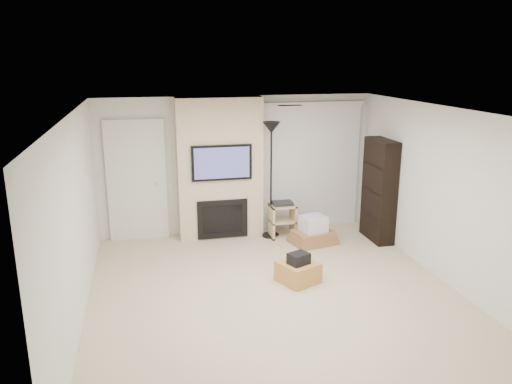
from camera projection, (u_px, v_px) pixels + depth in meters
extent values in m
cube|color=beige|center=(275.00, 295.00, 6.85)|extent=(5.00, 5.50, 0.00)
cube|color=white|center=(277.00, 112.00, 6.19)|extent=(5.00, 5.50, 0.00)
cube|color=silver|center=(237.00, 165.00, 9.10)|extent=(5.00, 0.00, 2.50)
cube|color=silver|center=(367.00, 308.00, 3.93)|extent=(5.00, 0.00, 2.50)
cube|color=silver|center=(75.00, 222.00, 5.98)|extent=(0.00, 5.50, 2.50)
cube|color=silver|center=(447.00, 197.00, 7.06)|extent=(0.00, 5.50, 2.50)
cube|color=silver|center=(290.00, 106.00, 7.03)|extent=(0.35, 0.18, 0.01)
cube|color=#BF8341|center=(298.00, 272.00, 7.22)|extent=(0.66, 0.66, 0.30)
cube|color=black|center=(299.00, 259.00, 7.11)|extent=(0.35, 0.32, 0.16)
cube|color=beige|center=(220.00, 168.00, 8.84)|extent=(1.50, 0.40, 2.50)
cube|color=black|center=(222.00, 163.00, 8.59)|extent=(1.05, 0.06, 0.62)
cube|color=navy|center=(222.00, 163.00, 8.55)|extent=(0.96, 0.00, 0.54)
cube|color=black|center=(223.00, 219.00, 8.87)|extent=(0.90, 0.04, 0.70)
cube|color=black|center=(223.00, 219.00, 8.86)|extent=(0.70, 0.02, 0.50)
cube|color=silver|center=(137.00, 180.00, 8.73)|extent=(1.02, 0.08, 2.14)
cube|color=#B5B09D|center=(137.00, 183.00, 8.75)|extent=(0.90, 0.05, 2.05)
cylinder|color=silver|center=(157.00, 184.00, 8.78)|extent=(0.07, 0.06, 0.07)
cube|color=silver|center=(313.00, 104.00, 9.07)|extent=(1.98, 0.10, 0.08)
cube|color=white|center=(311.00, 168.00, 9.39)|extent=(1.90, 0.03, 2.29)
cylinder|color=black|center=(271.00, 235.00, 9.10)|extent=(0.31, 0.31, 0.03)
cylinder|color=black|center=(271.00, 183.00, 8.84)|extent=(0.03, 0.03, 1.94)
cone|color=black|center=(271.00, 128.00, 8.58)|extent=(0.31, 0.31, 0.20)
cube|color=#D1B180|center=(271.00, 221.00, 8.96)|extent=(0.04, 0.38, 0.60)
cube|color=#D1B180|center=(293.00, 220.00, 9.05)|extent=(0.04, 0.38, 0.60)
cube|color=#D1B180|center=(282.00, 236.00, 9.08)|extent=(0.45, 0.38, 0.03)
cube|color=#D1B180|center=(282.00, 221.00, 9.00)|extent=(0.45, 0.38, 0.03)
cube|color=#D1B180|center=(283.00, 206.00, 8.93)|extent=(0.45, 0.38, 0.03)
cube|color=black|center=(283.00, 203.00, 8.92)|extent=(0.35, 0.25, 0.06)
cube|color=#9F6843|center=(313.00, 241.00, 8.74)|extent=(0.84, 0.71, 0.08)
cube|color=#9F6843|center=(313.00, 237.00, 8.72)|extent=(0.80, 0.66, 0.07)
cube|color=#9F6843|center=(313.00, 233.00, 8.70)|extent=(0.76, 0.62, 0.07)
cube|color=silver|center=(313.00, 224.00, 8.66)|extent=(0.47, 0.44, 0.27)
cube|color=black|center=(379.00, 190.00, 8.74)|extent=(0.30, 0.80, 1.80)
cube|color=black|center=(377.00, 215.00, 8.85)|extent=(0.26, 0.72, 0.02)
cube|color=black|center=(378.00, 190.00, 8.73)|extent=(0.26, 0.72, 0.02)
cube|color=black|center=(380.00, 165.00, 8.62)|extent=(0.26, 0.72, 0.02)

